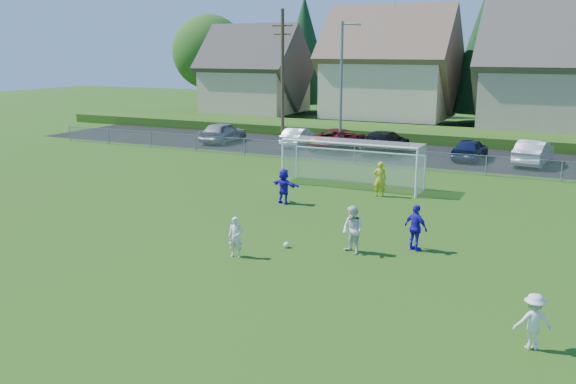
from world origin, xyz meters
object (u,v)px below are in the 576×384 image
(car_a, at_px, (223,132))
(car_e, at_px, (470,149))
(player_blue_b, at_px, (284,186))
(car_c, at_px, (340,139))
(player_blue_a, at_px, (416,228))
(goalkeeper, at_px, (380,179))
(car_b, at_px, (298,137))
(player_white_b, at_px, (353,230))
(player_white_a, at_px, (236,237))
(soccer_ball, at_px, (286,245))
(car_d, at_px, (384,142))
(player_white_c, at_px, (533,321))
(car_f, at_px, (533,152))
(soccer_goal, at_px, (353,156))

(car_a, distance_m, car_e, 18.82)
(player_blue_b, relative_size, car_c, 0.30)
(player_blue_a, bearing_deg, goalkeeper, -37.24)
(car_c, relative_size, car_e, 1.35)
(player_blue_b, xyz_separation_m, car_b, (-6.70, 16.23, -0.14))
(player_white_b, distance_m, player_blue_a, 2.35)
(player_white_a, bearing_deg, car_c, 89.59)
(soccer_ball, height_order, car_c, car_c)
(car_a, xyz_separation_m, car_c, (9.59, 0.47, -0.02))
(goalkeeper, distance_m, car_d, 12.95)
(player_white_c, distance_m, car_a, 35.63)
(player_white_c, bearing_deg, car_e, -99.81)
(car_a, xyz_separation_m, car_b, (6.11, 0.78, -0.11))
(goalkeeper, relative_size, car_f, 0.37)
(soccer_ball, distance_m, car_c, 22.72)
(player_white_c, distance_m, soccer_goal, 18.28)
(soccer_ball, xyz_separation_m, car_e, (3.03, 21.72, 0.61))
(car_b, bearing_deg, player_white_c, 118.79)
(player_white_c, distance_m, car_e, 26.77)
(goalkeeper, height_order, car_a, goalkeeper)
(car_a, height_order, car_c, car_a)
(car_e, bearing_deg, player_white_c, 107.21)
(goalkeeper, bearing_deg, player_blue_b, 28.02)
(car_d, bearing_deg, car_c, 1.77)
(player_blue_b, bearing_deg, car_c, -63.68)
(player_white_b, xyz_separation_m, car_b, (-12.08, 21.71, -0.17))
(player_blue_a, distance_m, player_blue_b, 8.44)
(soccer_ball, xyz_separation_m, player_white_b, (2.40, 0.45, 0.76))
(car_c, bearing_deg, soccer_ball, 113.33)
(player_blue_b, bearing_deg, car_e, -95.95)
(player_white_b, xyz_separation_m, player_blue_a, (1.96, 1.30, -0.01))
(goalkeeper, height_order, car_c, goalkeeper)
(player_white_a, relative_size, car_f, 0.30)
(car_a, height_order, soccer_goal, soccer_goal)
(player_blue_a, xyz_separation_m, player_blue_b, (-7.33, 4.17, -0.02))
(player_blue_a, xyz_separation_m, car_d, (-7.17, 19.99, -0.05))
(player_white_b, distance_m, car_f, 21.70)
(car_d, height_order, car_e, car_d)
(player_white_c, bearing_deg, car_f, -108.16)
(player_white_c, bearing_deg, player_blue_a, -76.62)
(player_blue_b, relative_size, car_a, 0.35)
(car_a, xyz_separation_m, soccer_goal, (14.53, -10.56, 0.82))
(player_white_a, height_order, goalkeeper, goalkeeper)
(car_c, xyz_separation_m, car_e, (9.23, -0.14, -0.07))
(player_white_b, relative_size, car_b, 0.41)
(player_white_a, height_order, car_c, car_c)
(soccer_goal, bearing_deg, car_f, 52.96)
(soccer_ball, relative_size, goalkeeper, 0.13)
(player_white_a, height_order, car_d, car_d)
(player_white_b, xyz_separation_m, car_a, (-18.19, 20.93, -0.06))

